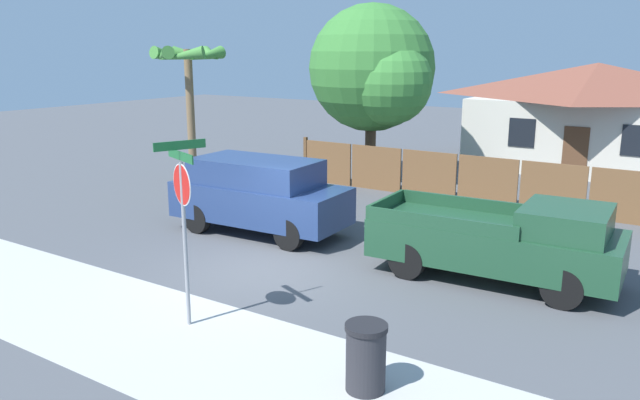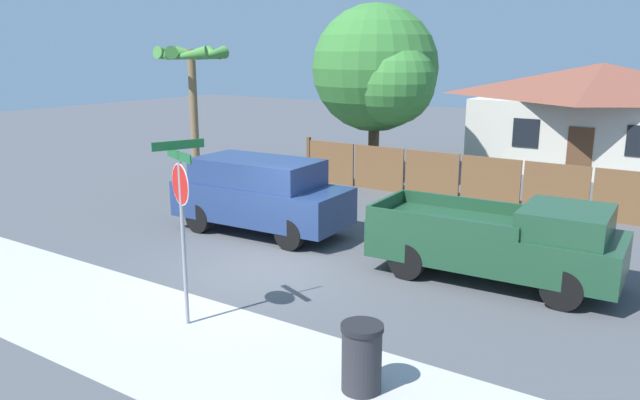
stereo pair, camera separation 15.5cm
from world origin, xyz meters
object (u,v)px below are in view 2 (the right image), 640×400
house (598,115)px  red_suv (261,193)px  oak_tree (379,71)px  palm_tree (192,67)px  orange_pickup (503,241)px  stop_sign (181,201)px  trash_bin (362,357)px

house → red_suv: size_ratio=2.01×
oak_tree → palm_tree: oak_tree is taller
oak_tree → red_suv: size_ratio=1.33×
palm_tree → orange_pickup: bearing=-15.2°
house → red_suv: house is taller
house → stop_sign: bearing=-98.3°
palm_tree → red_suv: bearing=-30.2°
oak_tree → stop_sign: (3.19, -12.68, -1.76)m
trash_bin → stop_sign: bearing=177.0°
house → palm_tree: palm_tree is taller
palm_tree → red_suv: size_ratio=1.02×
house → orange_pickup: bearing=-86.0°
house → trash_bin: house is taller
house → red_suv: bearing=-110.3°
house → red_suv: (-5.47, -14.76, -1.13)m
house → palm_tree: 16.11m
red_suv → palm_tree: bearing=146.9°
palm_tree → orange_pickup: size_ratio=0.95×
stop_sign → trash_bin: bearing=19.0°
orange_pickup → stop_sign: bearing=-130.2°
palm_tree → oak_tree: bearing=39.7°
palm_tree → stop_sign: 11.98m
oak_tree → stop_sign: oak_tree is taller
palm_tree → red_suv: 7.28m
orange_pickup → stop_sign: (-3.94, -5.19, 1.37)m
palm_tree → stop_sign: palm_tree is taller
palm_tree → trash_bin: palm_tree is taller
house → palm_tree: (-11.16, -11.45, 1.97)m
house → orange_pickup: (1.02, -14.75, -1.32)m
oak_tree → orange_pickup: 10.80m
orange_pickup → trash_bin: bearing=-95.5°
oak_tree → red_suv: 8.08m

